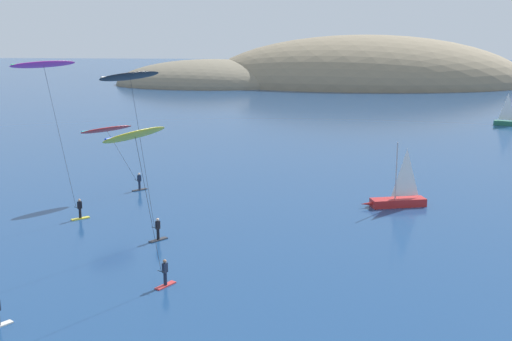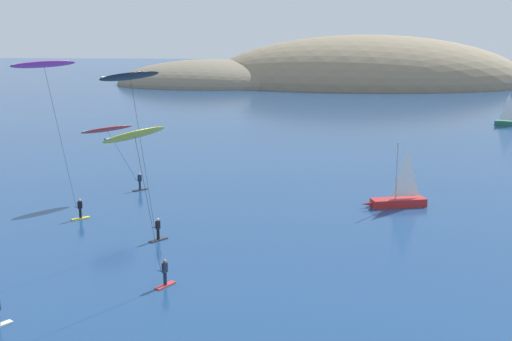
{
  "view_description": "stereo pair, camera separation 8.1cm",
  "coord_description": "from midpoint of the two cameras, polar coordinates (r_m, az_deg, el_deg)",
  "views": [
    {
      "loc": [
        -3.56,
        -19.13,
        15.38
      ],
      "look_at": [
        -6.8,
        23.54,
        5.79
      ],
      "focal_mm": 45.0,
      "sensor_mm": 36.0,
      "label": 1
    },
    {
      "loc": [
        -3.48,
        -19.12,
        15.38
      ],
      "look_at": [
        -6.8,
        23.54,
        5.79
      ],
      "focal_mm": 45.0,
      "sensor_mm": 36.0,
      "label": 2
    }
  ],
  "objects": [
    {
      "name": "sailboat_far",
      "position": [
        110.16,
        21.79,
        4.04
      ],
      "size": [
        5.71,
        3.59,
        5.7
      ],
      "color": "#23664C",
      "rests_on": "ground"
    },
    {
      "name": "kitesurfer_red",
      "position": [
        60.02,
        -12.93,
        3.17
      ],
      "size": [
        5.0,
        5.73,
        6.68
      ],
      "color": "#2D2D33",
      "rests_on": "ground"
    },
    {
      "name": "kitesurfer_black",
      "position": [
        44.37,
        -10.98,
        7.15
      ],
      "size": [
        3.97,
        5.4,
        12.57
      ],
      "color": "#2D2D33",
      "rests_on": "ground"
    },
    {
      "name": "headland_island",
      "position": [
        178.82,
        7.24,
        7.6
      ],
      "size": [
        111.88,
        47.48,
        26.78
      ],
      "color": "#84755B",
      "rests_on": "ground"
    },
    {
      "name": "kitesurfer_magenta",
      "position": [
        51.42,
        -18.17,
        7.92
      ],
      "size": [
        4.35,
        5.21,
        13.0
      ],
      "color": "yellow",
      "rests_on": "ground"
    },
    {
      "name": "kitesurfer_yellow",
      "position": [
        36.0,
        -10.55,
        2.09
      ],
      "size": [
        3.58,
        5.08,
        10.08
      ],
      "color": "red",
      "rests_on": "ground"
    },
    {
      "name": "sailboat_near",
      "position": [
        57.49,
        12.21,
        -2.51
      ],
      "size": [
        5.95,
        2.54,
        5.7
      ],
      "color": "#B22323",
      "rests_on": "ground"
    }
  ]
}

